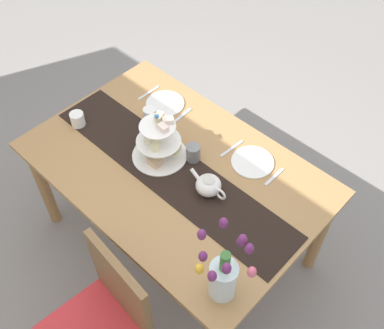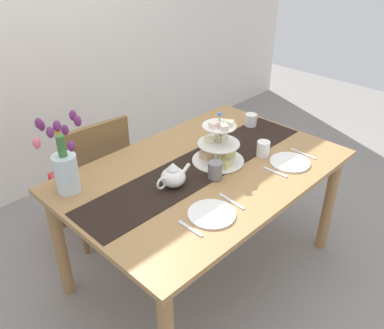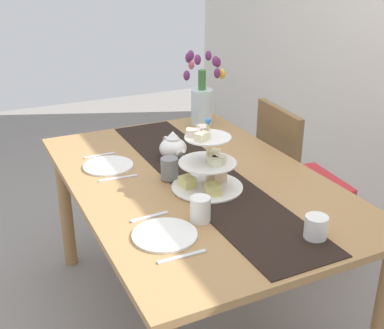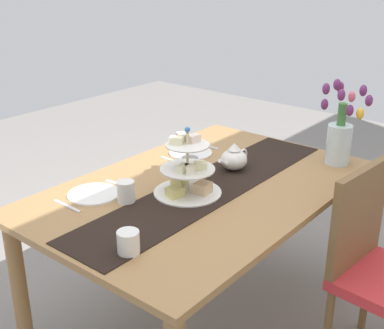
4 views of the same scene
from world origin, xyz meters
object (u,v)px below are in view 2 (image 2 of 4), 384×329
(dining_table, at_px, (204,183))
(mug_grey, at_px, (215,170))
(tiered_cake_stand, at_px, (219,147))
(mug_white_text, at_px, (263,149))
(fork_left, at_px, (190,228))
(cream_jug, at_px, (251,120))
(dinner_plate_left, at_px, (212,214))
(teapot, at_px, (173,176))
(fork_right, at_px, (275,172))
(tulip_vase, at_px, (65,164))
(chair_left, at_px, (94,175))
(knife_right, at_px, (303,154))
(knife_left, at_px, (231,201))
(dinner_plate_right, at_px, (290,162))

(dining_table, bearing_deg, mug_grey, -108.53)
(tiered_cake_stand, xyz_separation_m, mug_white_text, (0.23, -0.15, -0.05))
(fork_left, bearing_deg, cream_jug, 23.74)
(dinner_plate_left, xyz_separation_m, mug_white_text, (0.63, 0.16, 0.04))
(teapot, xyz_separation_m, cream_jug, (0.87, 0.16, -0.02))
(fork_left, xyz_separation_m, mug_grey, (0.39, 0.20, 0.05))
(dining_table, height_order, fork_right, fork_right)
(fork_left, bearing_deg, tulip_vase, 107.91)
(fork_right, bearing_deg, mug_white_text, 57.35)
(chair_left, height_order, fork_left, chair_left)
(tulip_vase, bearing_deg, knife_right, -29.52)
(knife_left, bearing_deg, dining_table, 65.65)
(knife_left, bearing_deg, fork_left, 180.00)
(fork_right, distance_m, mug_grey, 0.34)
(chair_left, distance_m, fork_right, 1.20)
(dining_table, xyz_separation_m, fork_left, (-0.43, -0.31, 0.10))
(teapot, distance_m, mug_white_text, 0.60)
(teapot, relative_size, fork_right, 1.59)
(knife_left, height_order, fork_right, same)
(chair_left, height_order, cream_jug, chair_left)
(dining_table, height_order, mug_grey, mug_grey)
(tulip_vase, bearing_deg, teapot, -41.70)
(teapot, xyz_separation_m, fork_right, (0.48, -0.31, -0.06))
(dinner_plate_right, distance_m, fork_right, 0.15)
(dinner_plate_left, relative_size, mug_white_text, 2.42)
(dining_table, relative_size, dinner_plate_left, 6.86)
(tiered_cake_stand, relative_size, teapot, 1.28)
(dinner_plate_left, xyz_separation_m, fork_right, (0.52, 0.00, -0.00))
(tiered_cake_stand, xyz_separation_m, tulip_vase, (-0.76, 0.36, 0.06))
(fork_left, relative_size, mug_grey, 1.58)
(tiered_cake_stand, relative_size, dinner_plate_right, 1.32)
(fork_left, distance_m, fork_right, 0.67)
(dinner_plate_right, distance_m, mug_white_text, 0.17)
(chair_left, height_order, mug_grey, chair_left)
(tulip_vase, xyz_separation_m, cream_jug, (1.27, -0.20, -0.11))
(tiered_cake_stand, relative_size, knife_left, 1.79)
(teapot, height_order, knife_right, teapot)
(cream_jug, height_order, dinner_plate_left, cream_jug)
(fork_left, bearing_deg, tiered_cake_stand, 29.54)
(chair_left, distance_m, tiered_cake_stand, 0.90)
(chair_left, distance_m, knife_left, 1.09)
(cream_jug, xyz_separation_m, knife_right, (-0.09, -0.46, -0.04))
(tulip_vase, xyz_separation_m, knife_right, (1.17, -0.66, -0.15))
(dinner_plate_right, xyz_separation_m, mug_grey, (-0.42, 0.20, 0.05))
(knife_right, xyz_separation_m, mug_white_text, (-0.19, 0.16, 0.04))
(knife_left, bearing_deg, teapot, 108.65)
(cream_jug, bearing_deg, mug_grey, -158.30)
(tiered_cake_stand, relative_size, tulip_vase, 0.72)
(tulip_vase, height_order, cream_jug, tulip_vase)
(knife_right, bearing_deg, dinner_plate_right, 180.00)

